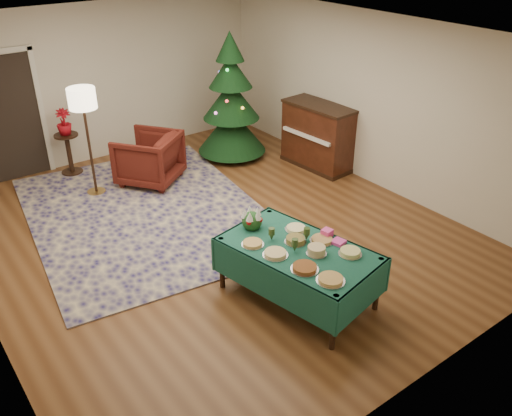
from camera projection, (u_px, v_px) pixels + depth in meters
room_shell at (209, 142)px, 6.99m from camera, size 7.00×7.00×7.00m
doorway at (10, 115)px, 8.72m from camera, size 1.08×0.04×2.16m
rug at (145, 212)px, 8.13m from camera, size 3.73×4.59×0.02m
buffet_table at (298, 258)px, 6.08m from camera, size 1.36×1.92×0.68m
platter_0 at (331, 279)px, 5.46m from camera, size 0.30×0.30×0.04m
platter_1 at (350, 252)px, 5.89m from camera, size 0.26×0.26×0.06m
platter_2 at (305, 268)px, 5.64m from camera, size 0.30×0.30×0.05m
platter_3 at (316, 250)px, 5.89m from camera, size 0.23×0.23×0.09m
platter_4 at (322, 240)px, 6.13m from camera, size 0.28×0.28×0.04m
platter_5 at (275, 254)px, 5.87m from camera, size 0.28×0.28×0.05m
platter_6 at (295, 240)px, 6.10m from camera, size 0.25×0.25×0.07m
platter_7 at (296, 228)px, 6.35m from camera, size 0.26×0.26×0.04m
platter_8 at (253, 243)px, 6.06m from camera, size 0.26×0.26×0.04m
goblet_0 at (272, 234)px, 6.11m from camera, size 0.07×0.07×0.16m
goblet_1 at (307, 234)px, 6.12m from camera, size 0.07×0.07×0.16m
goblet_2 at (295, 245)px, 5.91m from camera, size 0.07×0.07×0.16m
napkin_stack at (338, 242)px, 6.09m from camera, size 0.16×0.16×0.04m
gift_box at (327, 233)px, 6.21m from camera, size 0.13×0.13×0.09m
centerpiece at (252, 219)px, 6.34m from camera, size 0.25×0.25×0.28m
armchair at (149, 156)px, 8.84m from camera, size 1.23×1.22×0.93m
floor_lamp at (83, 105)px, 8.01m from camera, size 0.42×0.42×1.71m
side_table at (69, 155)px, 9.20m from camera, size 0.40×0.40×0.71m
potted_plant at (65, 128)px, 8.96m from camera, size 0.24×0.43×0.24m
christmas_tree at (231, 103)px, 9.56m from camera, size 1.33×1.33×2.24m
piano at (318, 137)px, 9.38m from camera, size 0.70×1.34×1.12m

